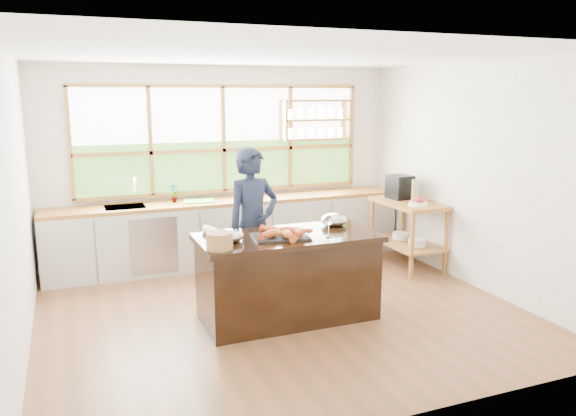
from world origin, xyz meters
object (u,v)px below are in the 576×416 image
island (288,276)px  espresso_machine (400,187)px  cook (253,225)px  wicker_basket (219,241)px

island → espresso_machine: bearing=31.3°
cook → espresso_machine: (2.34, 0.65, 0.19)m
espresso_machine → wicker_basket: espresso_machine is taller
island → wicker_basket: size_ratio=7.42×
cook → espresso_machine: bearing=2.5°
wicker_basket → espresso_machine: bearing=28.2°
island → wicker_basket: (-0.79, -0.27, 0.53)m
espresso_machine → wicker_basket: (-2.98, -1.60, -0.08)m
cook → espresso_machine: cook is taller
cook → island: bearing=-90.6°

